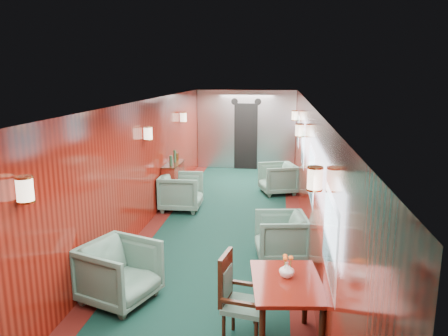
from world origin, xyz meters
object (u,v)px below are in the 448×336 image
credenza (173,182)px  armchair_left_far (181,192)px  armchair_right_far (277,178)px  dining_table (286,292)px  side_chair (236,295)px  armchair_left_near (119,273)px  armchair_right_near (281,236)px

credenza → armchair_left_far: 0.58m
armchair_right_far → dining_table: bearing=-16.8°
side_chair → armchair_left_far: bearing=120.3°
armchair_left_near → credenza: bearing=25.2°
side_chair → armchair_right_near: bearing=88.5°
side_chair → armchair_left_near: bearing=167.8°
side_chair → armchair_left_far: (-1.64, 4.55, -0.15)m
credenza → armchair_right_near: 3.67m
credenza → armchair_left_near: 4.41m
credenza → armchair_right_near: bearing=-48.8°
armchair_left_far → armchair_right_near: (2.12, -2.26, -0.03)m
armchair_left_near → armchair_right_far: size_ratio=1.06×
side_chair → armchair_right_near: 2.35m
credenza → armchair_right_near: size_ratio=1.50×
dining_table → armchair_left_far: (-2.18, 4.60, -0.25)m
dining_table → side_chair: 0.55m
dining_table → credenza: 5.67m
side_chair → armchair_left_far: 4.84m
dining_table → armchair_left_near: bearing=154.7°
armchair_left_far → dining_table: bearing=-156.0°
armchair_right_near → credenza: bearing=-147.6°
armchair_left_far → armchair_right_far: bearing=-53.9°
credenza → armchair_left_far: bearing=-59.5°
dining_table → armchair_right_near: size_ratio=1.39×
armchair_left_far → armchair_right_far: 2.57m
dining_table → side_chair: size_ratio=1.09×
dining_table → side_chair: bearing=168.1°
dining_table → armchair_left_near: size_ratio=1.28×
armchair_left_near → dining_table: bearing=-88.0°
side_chair → dining_table: bearing=5.4°
side_chair → armchair_right_far: bearing=96.8°
credenza → armchair_right_near: (2.42, -2.76, -0.11)m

